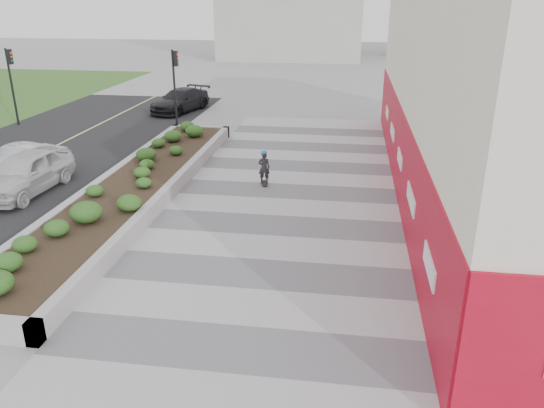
{
  "coord_description": "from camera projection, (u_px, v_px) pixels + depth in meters",
  "views": [
    {
      "loc": [
        2.09,
        -10.32,
        6.79
      ],
      "look_at": [
        -0.01,
        4.05,
        1.1
      ],
      "focal_mm": 35.0,
      "sensor_mm": 36.0,
      "label": 1
    }
  ],
  "objects": [
    {
      "name": "traffic_signal_far",
      "position": [
        11.0,
        75.0,
        29.13
      ],
      "size": [
        0.33,
        0.28,
        4.2
      ],
      "color": "black",
      "rests_on": "ground"
    },
    {
      "name": "traffic_signal_near",
      "position": [
        175.0,
        77.0,
        28.35
      ],
      "size": [
        0.33,
        0.28,
        4.2
      ],
      "color": "black",
      "rests_on": "ground"
    },
    {
      "name": "planter",
      "position": [
        135.0,
        184.0,
        19.3
      ],
      "size": [
        3.0,
        18.0,
        0.9
      ],
      "color": "#9E9EA0",
      "rests_on": "ground"
    },
    {
      "name": "ground",
      "position": [
        247.0,
        311.0,
        12.26
      ],
      "size": [
        160.0,
        160.0,
        0.0
      ],
      "primitive_type": "plane",
      "color": "gray",
      "rests_on": "ground"
    },
    {
      "name": "manhole_cover",
      "position": [
        285.0,
        254.0,
        14.96
      ],
      "size": [
        0.44,
        0.44,
        0.01
      ],
      "primitive_type": "cylinder",
      "color": "#595654",
      "rests_on": "ground"
    },
    {
      "name": "car_white",
      "position": [
        25.0,
        173.0,
        19.44
      ],
      "size": [
        2.01,
        4.55,
        1.52
      ],
      "primitive_type": "imported",
      "rotation": [
        0.0,
        0.0,
        -0.05
      ],
      "color": "silver",
      "rests_on": "ground"
    },
    {
      "name": "car_dark",
      "position": [
        180.0,
        100.0,
        33.42
      ],
      "size": [
        3.2,
        5.14,
        1.39
      ],
      "primitive_type": "imported",
      "rotation": [
        0.0,
        0.0,
        -0.28
      ],
      "color": "black",
      "rests_on": "ground"
    },
    {
      "name": "walkway",
      "position": [
        267.0,
        253.0,
        15.03
      ],
      "size": [
        8.0,
        36.0,
        0.01
      ],
      "primitive_type": "cube",
      "color": "#A8A8AD",
      "rests_on": "ground"
    },
    {
      "name": "building",
      "position": [
        494.0,
        85.0,
        18.14
      ],
      "size": [
        6.04,
        24.08,
        8.0
      ],
      "color": "silver",
      "rests_on": "ground"
    },
    {
      "name": "car_silver",
      "position": [
        17.0,
        163.0,
        20.88
      ],
      "size": [
        2.66,
        4.24,
        1.32
      ],
      "primitive_type": "imported",
      "rotation": [
        0.0,
        0.0,
        -0.34
      ],
      "color": "#B3B5BB",
      "rests_on": "ground"
    },
    {
      "name": "skateboarder",
      "position": [
        264.0,
        167.0,
        20.27
      ],
      "size": [
        0.45,
        0.75,
        1.38
      ],
      "rotation": [
        0.0,
        0.0,
        0.24
      ],
      "color": "beige",
      "rests_on": "ground"
    }
  ]
}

